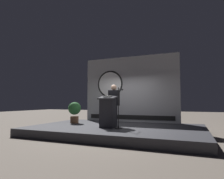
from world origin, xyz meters
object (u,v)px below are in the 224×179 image
object	(u,v)px
podium	(108,112)
potted_plant	(75,110)
microphone_stand	(119,114)
speaker_person	(114,105)

from	to	relation	value
podium	potted_plant	size ratio (longest dim) A/B	1.25
microphone_stand	potted_plant	distance (m)	2.60
microphone_stand	podium	bearing A→B (deg)	169.06
microphone_stand	speaker_person	bearing A→B (deg)	126.16
podium	speaker_person	world-z (taller)	speaker_person
microphone_stand	potted_plant	xyz separation A→B (m)	(-2.43, 0.92, 0.05)
podium	potted_plant	distance (m)	2.14
podium	microphone_stand	bearing A→B (deg)	-10.94
speaker_person	potted_plant	world-z (taller)	speaker_person
potted_plant	speaker_person	bearing A→B (deg)	-9.83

